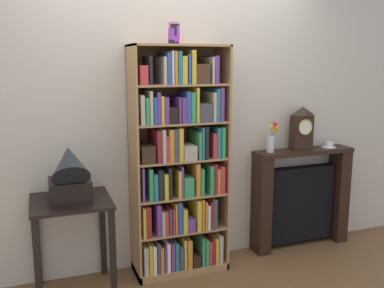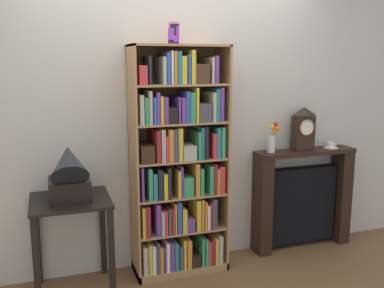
# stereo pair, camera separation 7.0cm
# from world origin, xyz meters

# --- Properties ---
(ground_plane) EXTENTS (7.67, 6.40, 0.02)m
(ground_plane) POSITION_xyz_m (0.00, 0.00, -0.01)
(ground_plane) COLOR brown
(wall_back) EXTENTS (4.67, 0.08, 2.69)m
(wall_back) POSITION_xyz_m (0.18, 0.35, 1.34)
(wall_back) COLOR beige
(wall_back) RESTS_ON ground
(bookshelf) EXTENTS (0.78, 0.34, 1.89)m
(bookshelf) POSITION_xyz_m (-0.01, 0.12, 0.87)
(bookshelf) COLOR #A87A4C
(bookshelf) RESTS_ON ground
(cup_stack) EXTENTS (0.09, 0.09, 0.16)m
(cup_stack) POSITION_xyz_m (-0.05, 0.09, 1.97)
(cup_stack) COLOR black
(cup_stack) RESTS_ON bookshelf
(side_table_left) EXTENTS (0.58, 0.55, 0.75)m
(side_table_left) POSITION_xyz_m (-0.88, 0.03, 0.57)
(side_table_left) COLOR black
(side_table_left) RESTS_ON ground
(gramophone) EXTENTS (0.30, 0.43, 0.50)m
(gramophone) POSITION_xyz_m (-0.88, -0.02, 0.96)
(gramophone) COLOR black
(gramophone) RESTS_ON side_table_left
(fireplace_mantel) EXTENTS (0.98, 0.22, 0.95)m
(fireplace_mantel) POSITION_xyz_m (1.25, 0.21, 0.47)
(fireplace_mantel) COLOR black
(fireplace_mantel) RESTS_ON ground
(mantel_clock) EXTENTS (0.19, 0.12, 0.40)m
(mantel_clock) POSITION_xyz_m (1.21, 0.19, 1.15)
(mantel_clock) COLOR black
(mantel_clock) RESTS_ON fireplace_mantel
(flower_vase) EXTENTS (0.08, 0.11, 0.29)m
(flower_vase) POSITION_xyz_m (0.89, 0.18, 1.08)
(flower_vase) COLOR silver
(flower_vase) RESTS_ON fireplace_mantel
(teacup_with_saucer) EXTENTS (0.14, 0.14, 0.06)m
(teacup_with_saucer) POSITION_xyz_m (1.52, 0.20, 0.98)
(teacup_with_saucer) COLOR white
(teacup_with_saucer) RESTS_ON fireplace_mantel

